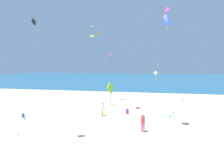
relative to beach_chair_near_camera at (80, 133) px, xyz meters
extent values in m
plane|color=beige|center=(1.75, 6.84, -0.29)|extent=(120.00, 120.00, 0.00)
cube|color=#236084|center=(1.75, 53.81, -0.26)|extent=(120.00, 60.00, 0.05)
cube|color=white|center=(-0.06, 0.11, -0.09)|extent=(0.78, 0.76, 0.03)
cube|color=white|center=(0.08, -0.14, 0.11)|extent=(0.61, 0.48, 0.41)
cylinder|color=#B7B7BC|center=(-0.40, 0.10, -0.19)|extent=(0.02, 0.02, 0.20)
cylinder|color=#B7B7BC|center=(0.11, 0.40, -0.19)|extent=(0.02, 0.02, 0.20)
cube|color=red|center=(4.49, 10.33, -0.16)|extent=(0.49, 0.53, 0.25)
cube|color=white|center=(4.49, 10.33, -0.02)|extent=(0.50, 0.55, 0.04)
cylinder|color=#D8599E|center=(5.34, 1.80, 0.14)|extent=(0.15, 0.15, 0.85)
cylinder|color=#D8599E|center=(5.16, 1.86, 0.14)|extent=(0.15, 0.15, 0.85)
cylinder|color=red|center=(5.25, 1.83, 0.89)|extent=(0.44, 0.44, 0.64)
sphere|color=beige|center=(5.25, 1.83, 1.31)|extent=(0.24, 0.24, 0.24)
cylinder|color=blue|center=(-7.93, 3.58, -0.04)|extent=(0.42, 0.42, 0.49)
sphere|color=brown|center=(-7.93, 3.58, 0.29)|extent=(0.20, 0.20, 0.20)
cube|color=white|center=(-7.86, 3.40, -0.22)|extent=(0.37, 0.43, 0.14)
cylinder|color=purple|center=(3.32, 7.51, -0.02)|extent=(0.37, 0.37, 0.53)
sphere|color=#A87A5B|center=(3.32, 7.51, 0.34)|extent=(0.21, 0.21, 0.21)
cube|color=yellow|center=(3.11, 7.52, -0.21)|extent=(0.41, 0.30, 0.16)
cylinder|color=white|center=(8.58, 7.01, -0.04)|extent=(0.46, 0.46, 0.50)
sphere|color=tan|center=(8.58, 7.01, 0.30)|extent=(0.20, 0.20, 0.20)
cube|color=#19ADB2|center=(8.42, 7.13, -0.21)|extent=(0.44, 0.42, 0.15)
cylinder|color=orange|center=(0.56, 6.10, 0.12)|extent=(0.14, 0.14, 0.81)
cylinder|color=orange|center=(0.51, 6.28, 0.12)|extent=(0.14, 0.14, 0.81)
cylinder|color=white|center=(0.54, 6.19, 0.83)|extent=(0.40, 0.40, 0.61)
sphere|color=#846047|center=(0.54, 6.19, 1.23)|extent=(0.22, 0.22, 0.22)
cube|color=orange|center=(-3.64, 20.49, 11.47)|extent=(0.27, 0.74, 0.71)
cylinder|color=green|center=(-3.64, 20.49, 10.68)|extent=(0.17, 0.06, 1.05)
pyramid|color=yellow|center=(-1.66, 9.89, 9.52)|extent=(0.58, 0.49, 0.29)
cylinder|color=blue|center=(-1.66, 9.92, 8.60)|extent=(0.07, 0.21, 1.14)
cube|color=#DB3DA8|center=(8.32, 13.59, 13.46)|extent=(0.67, 0.64, 0.84)
cylinder|color=purple|center=(8.32, 13.59, 12.88)|extent=(0.12, 0.08, 0.51)
pyramid|color=green|center=(-4.17, 18.40, 12.46)|extent=(0.87, 0.86, 0.36)
cylinder|color=black|center=(-4.15, 18.43, 11.63)|extent=(0.05, 0.05, 0.72)
cube|color=black|center=(-11.22, 11.60, 12.05)|extent=(1.07, 0.50, 1.09)
cylinder|color=green|center=(-11.22, 11.60, 11.41)|extent=(0.03, 0.06, 0.46)
cone|color=blue|center=(7.22, 2.67, 9.88)|extent=(1.09, 1.26, 1.19)
cylinder|color=white|center=(7.22, 2.67, 9.15)|extent=(0.06, 0.13, 0.63)
cube|color=#99DB33|center=(3.35, -4.03, 4.54)|extent=(0.28, 0.68, 0.71)
cylinder|color=green|center=(3.35, -4.03, 3.88)|extent=(0.04, 0.04, 0.81)
cube|color=white|center=(6.63, 8.40, 4.72)|extent=(0.58, 0.24, 0.59)
cylinder|color=yellow|center=(6.63, 8.40, 4.13)|extent=(0.04, 0.15, 0.75)
cone|color=pink|center=(9.29, 26.13, 15.34)|extent=(1.21, 1.09, 1.15)
cylinder|color=white|center=(9.29, 26.13, 14.38)|extent=(0.07, 0.05, 1.07)
pyramid|color=purple|center=(-0.02, 14.24, 7.21)|extent=(0.85, 0.69, 0.32)
cylinder|color=black|center=(-0.02, 14.23, 6.35)|extent=(0.05, 0.13, 0.71)
camera|label=1|loc=(5.35, -14.95, 6.11)|focal=30.26mm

